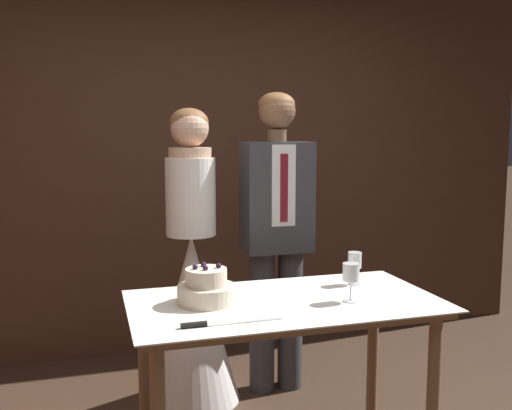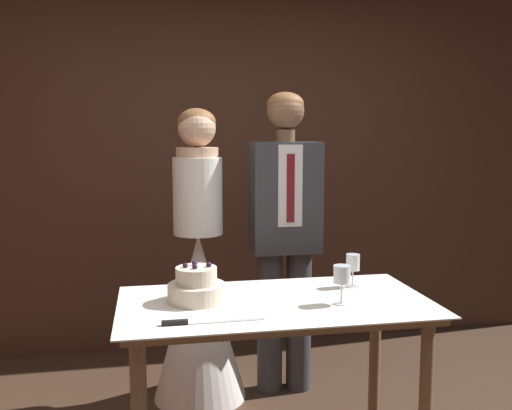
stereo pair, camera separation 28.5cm
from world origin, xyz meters
The scene contains 8 objects.
wall_back centered at (0.00, 2.06, 1.47)m, with size 5.10×0.12×2.94m, color #472B1E.
cake_table centered at (0.00, 0.33, 0.71)m, with size 1.35×0.72×0.82m.
tiered_cake centered at (-0.34, 0.39, 0.89)m, with size 0.25×0.25×0.17m.
cake_knife centered at (-0.37, 0.10, 0.83)m, with size 0.40×0.03×0.02m.
wine_glass_near centered at (0.27, 0.24, 0.95)m, with size 0.07×0.07×0.17m.
wine_glass_middle centered at (0.41, 0.49, 0.93)m, with size 0.07×0.07×0.16m.
bride centered at (-0.26, 1.20, 0.62)m, with size 0.54×0.54×1.68m.
groom centered at (0.25, 1.20, 1.00)m, with size 0.40×0.25×1.78m.
Camera 2 is at (-0.53, -2.01, 1.55)m, focal length 40.00 mm.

